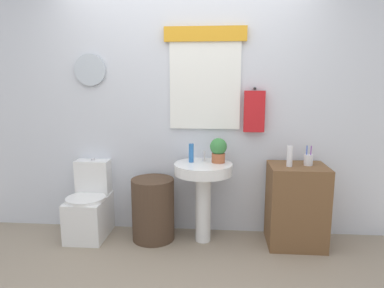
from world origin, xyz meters
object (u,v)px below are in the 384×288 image
laundry_hamper (153,209)px  lotion_bottle (290,156)px  toothbrush_cup (308,160)px  toilet (90,207)px  pedestal_sink (203,182)px  potted_plant (218,149)px  wooden_cabinet (296,205)px  soap_bottle (191,153)px

laundry_hamper → lotion_bottle: lotion_bottle is taller
toothbrush_cup → toilet: bearing=179.6°
lotion_bottle → toothbrush_cup: (0.18, 0.06, -0.04)m
lotion_bottle → pedestal_sink: bearing=177.1°
potted_plant → lotion_bottle: bearing=-8.7°
wooden_cabinet → lotion_bottle: lotion_bottle is taller
laundry_hamper → soap_bottle: bearing=7.6°
toilet → pedestal_sink: 1.19m
toilet → wooden_cabinet: (2.03, -0.03, 0.10)m
toilet → laundry_hamper: toilet is taller
wooden_cabinet → lotion_bottle: bearing=-156.5°
laundry_hamper → pedestal_sink: pedestal_sink is taller
soap_bottle → lotion_bottle: 0.92m
laundry_hamper → toothbrush_cup: size_ratio=3.31×
laundry_hamper → soap_bottle: size_ratio=3.41×
laundry_hamper → soap_bottle: soap_bottle is taller
toothbrush_cup → soap_bottle: bearing=178.4°
toilet → lotion_bottle: (1.94, -0.07, 0.58)m
soap_bottle → toothbrush_cup: 1.10m
lotion_bottle → soap_bottle: bearing=174.4°
soap_bottle → pedestal_sink: bearing=-22.6°
toilet → laundry_hamper: (0.65, -0.03, 0.02)m
soap_bottle → wooden_cabinet: bearing=-2.9°
toilet → laundry_hamper: size_ratio=1.25×
pedestal_sink → toilet: bearing=178.3°
wooden_cabinet → toothbrush_cup: size_ratio=4.19×
laundry_hamper → potted_plant: (0.63, 0.06, 0.60)m
lotion_bottle → laundry_hamper: bearing=178.2°
potted_plant → wooden_cabinet: bearing=-4.6°
toilet → toothbrush_cup: 2.19m
laundry_hamper → soap_bottle: 0.68m
wooden_cabinet → toilet: bearing=179.0°
laundry_hamper → toothbrush_cup: toothbrush_cup is taller
pedestal_sink → wooden_cabinet: bearing=0.0°
laundry_hamper → pedestal_sink: 0.57m
potted_plant → lotion_bottle: (0.65, -0.10, -0.03)m
pedestal_sink → potted_plant: bearing=23.2°
wooden_cabinet → lotion_bottle: 0.49m
lotion_bottle → toothbrush_cup: lotion_bottle is taller
toilet → toothbrush_cup: bearing=-0.4°
potted_plant → lotion_bottle: potted_plant is taller
toilet → potted_plant: size_ratio=3.25×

